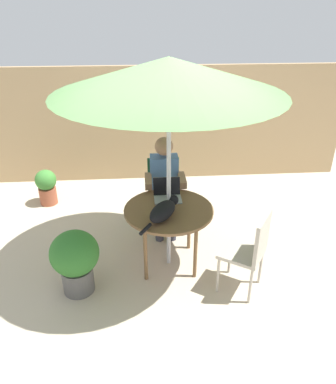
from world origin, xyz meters
name	(u,v)px	position (x,y,z in m)	size (l,w,h in m)	color
ground_plane	(169,262)	(0.00, 0.00, 0.00)	(14.00, 14.00, 0.00)	#BCAD93
fence_back	(158,125)	(0.00, 2.31, 0.91)	(5.99, 0.08, 1.81)	tan
patio_table	(169,214)	(0.00, 0.00, 0.65)	(0.95, 0.95, 0.71)	brown
patio_umbrella	(169,76)	(0.00, 0.00, 2.09)	(2.16, 2.16, 2.25)	#B7B7BC
chair_occupied	(164,188)	(0.00, 0.84, 0.54)	(0.40, 0.40, 0.90)	#194C2D
chair_empty	(251,247)	(0.77, -0.50, 0.54)	(0.55, 0.55, 0.90)	#B2A899
person_seated	(164,181)	(0.00, 0.68, 0.70)	(0.48, 0.48, 1.24)	#4C72A5
laptop	(167,192)	(0.01, 0.26, 0.77)	(0.30, 0.25, 0.21)	gray
cat	(164,210)	(-0.06, -0.17, 0.80)	(0.43, 0.55, 0.17)	black
potted_plant_near_fence	(47,186)	(-1.65, 1.51, 0.29)	(0.30, 0.30, 0.53)	#9E5138
potted_plant_by_chair	(75,259)	(-0.96, -0.38, 0.40)	(0.49, 0.49, 0.70)	#595654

